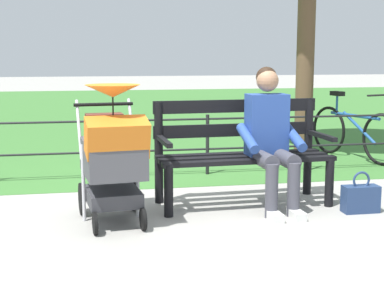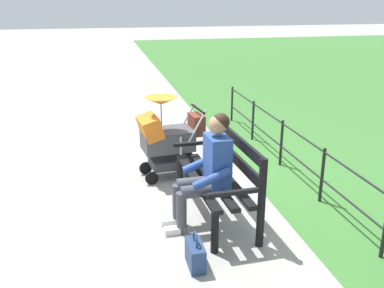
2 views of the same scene
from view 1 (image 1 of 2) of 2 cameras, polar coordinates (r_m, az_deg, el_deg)
The scene contains 8 objects.
ground_plane at distance 5.20m, azimuth -1.94°, elevation -6.51°, with size 60.00×60.00×0.00m, color #9E9B93.
grass_lawn at distance 13.84m, azimuth -7.43°, elevation 3.24°, with size 40.00×16.00×0.01m, color #3D7533.
park_bench at distance 5.33m, azimuth 4.93°, elevation -0.35°, with size 1.62×0.67×0.96m.
person_on_bench at distance 5.16m, azimuth 7.87°, elevation 0.98°, with size 0.55×0.74×1.28m.
stroller at distance 4.70m, azimuth -7.94°, elevation -0.84°, with size 0.59×0.93×1.15m.
handbag at distance 5.28m, azimuth 16.49°, elevation -5.21°, with size 0.32×0.14×0.37m.
park_fence at distance 6.47m, azimuth -3.82°, elevation 0.33°, with size 6.24×0.04×0.70m.
bicycle at distance 7.85m, azimuth 15.82°, elevation 1.18°, with size 0.59×1.61×0.89m.
Camera 1 is at (0.74, 4.95, 1.40)m, focal length 53.37 mm.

